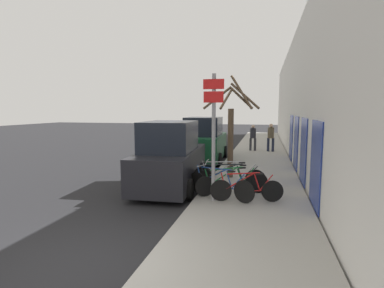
% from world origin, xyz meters
% --- Properties ---
extents(ground_plane, '(80.00, 80.00, 0.00)m').
position_xyz_m(ground_plane, '(0.00, 11.20, 0.00)').
color(ground_plane, black).
extents(sidewalk_curb, '(3.20, 32.00, 0.15)m').
position_xyz_m(sidewalk_curb, '(2.60, 14.00, 0.07)').
color(sidewalk_curb, '#9E9B93').
rests_on(sidewalk_curb, ground).
extents(building_facade, '(0.23, 32.00, 6.50)m').
position_xyz_m(building_facade, '(4.35, 13.94, 3.23)').
color(building_facade, silver).
rests_on(building_facade, ground).
extents(signpost, '(0.57, 0.13, 3.51)m').
position_xyz_m(signpost, '(1.56, 3.90, 2.08)').
color(signpost, '#939399').
rests_on(signpost, sidewalk_curb).
extents(bicycle_0, '(1.99, 0.53, 0.83)m').
position_xyz_m(bicycle_0, '(2.48, 4.03, 0.51)').
color(bicycle_0, black).
rests_on(bicycle_0, sidewalk_curb).
extents(bicycle_1, '(2.07, 1.06, 0.88)m').
position_xyz_m(bicycle_1, '(1.69, 4.23, 0.53)').
color(bicycle_1, black).
rests_on(bicycle_1, sidewalk_curb).
extents(bicycle_2, '(1.92, 1.12, 0.84)m').
position_xyz_m(bicycle_2, '(1.95, 4.62, 0.51)').
color(bicycle_2, black).
rests_on(bicycle_2, sidewalk_curb).
extents(bicycle_3, '(2.41, 0.44, 0.90)m').
position_xyz_m(bicycle_3, '(1.86, 4.91, 0.54)').
color(bicycle_3, black).
rests_on(bicycle_3, sidewalk_curb).
extents(bicycle_4, '(2.38, 0.44, 0.92)m').
position_xyz_m(bicycle_4, '(1.82, 5.25, 0.54)').
color(bicycle_4, black).
rests_on(bicycle_4, sidewalk_curb).
extents(parked_car_0, '(2.20, 4.48, 2.30)m').
position_xyz_m(parked_car_0, '(-0.20, 5.46, 1.03)').
color(parked_car_0, black).
rests_on(parked_car_0, ground).
extents(parked_car_1, '(2.21, 4.46, 2.31)m').
position_xyz_m(parked_car_1, '(-0.16, 11.06, 1.04)').
color(parked_car_1, '#144728').
rests_on(parked_car_1, ground).
extents(pedestrian_near, '(0.42, 0.36, 1.60)m').
position_xyz_m(pedestrian_near, '(2.19, 14.72, 1.08)').
color(pedestrian_near, '#333338').
rests_on(pedestrian_near, sidewalk_curb).
extents(pedestrian_far, '(0.43, 0.38, 1.69)m').
position_xyz_m(pedestrian_far, '(3.27, 14.58, 1.13)').
color(pedestrian_far, '#1E2338').
rests_on(pedestrian_far, sidewalk_curb).
extents(street_tree, '(2.11, 1.05, 3.80)m').
position_xyz_m(street_tree, '(1.72, 6.95, 1.93)').
color(street_tree, brown).
rests_on(street_tree, sidewalk_curb).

